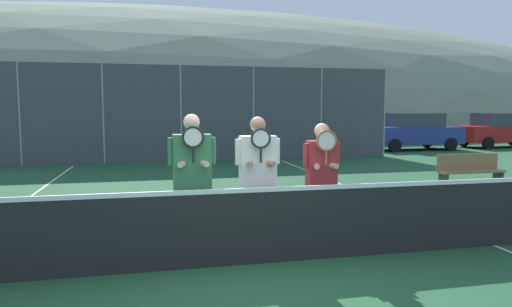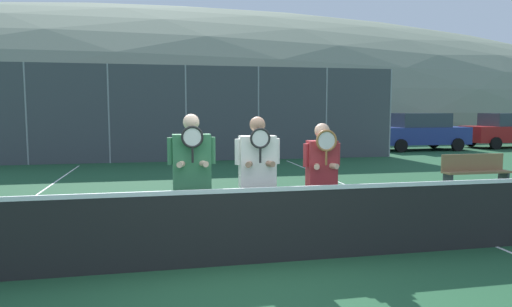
{
  "view_description": "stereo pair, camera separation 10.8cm",
  "coord_description": "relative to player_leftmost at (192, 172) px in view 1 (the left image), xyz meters",
  "views": [
    {
      "loc": [
        -1.0,
        -5.44,
        1.94
      ],
      "look_at": [
        0.39,
        0.77,
        1.32
      ],
      "focal_mm": 32.0,
      "sensor_mm": 36.0,
      "label": 1
    },
    {
      "loc": [
        -0.9,
        -5.46,
        1.94
      ],
      "look_at": [
        0.39,
        0.77,
        1.32
      ],
      "focal_mm": 32.0,
      "sensor_mm": 36.0,
      "label": 2
    }
  ],
  "objects": [
    {
      "name": "car_far_left",
      "position": [
        -3.38,
        13.64,
        -0.21
      ],
      "size": [
        4.24,
        2.04,
        1.77
      ],
      "color": "#285638",
      "rests_on": "ground_plane"
    },
    {
      "name": "hill_distant",
      "position": [
        0.52,
        54.6,
        -1.12
      ],
      "size": [
        132.21,
        73.45,
        25.71
      ],
      "color": "slate",
      "rests_on": "ground_plane"
    },
    {
      "name": "fence_back",
      "position": [
        0.52,
        11.14,
        0.66
      ],
      "size": [
        16.51,
        0.06,
        3.55
      ],
      "color": "gray",
      "rests_on": "ground_plane"
    },
    {
      "name": "car_center",
      "position": [
        6.55,
        13.83,
        -0.18
      ],
      "size": [
        4.1,
        2.01,
        1.84
      ],
      "color": "navy",
      "rests_on": "ground_plane"
    },
    {
      "name": "player_leftmost",
      "position": [
        0.0,
        0.0,
        0.0
      ],
      "size": [
        0.63,
        0.34,
        1.88
      ],
      "color": "white",
      "rests_on": "ground_plane"
    },
    {
      "name": "car_right_of_center",
      "position": [
        11.59,
        13.67,
        -0.22
      ],
      "size": [
        4.42,
        2.07,
        1.75
      ],
      "color": "navy",
      "rests_on": "ground_plane"
    },
    {
      "name": "car_left_of_center",
      "position": [
        1.62,
        13.49,
        -0.16
      ],
      "size": [
        4.22,
        1.96,
        1.89
      ],
      "color": "black",
      "rests_on": "ground_plane"
    },
    {
      "name": "court_line_right_sideline",
      "position": [
        4.23,
        2.5,
        -1.11
      ],
      "size": [
        0.05,
        16.0,
        0.01
      ],
      "primitive_type": "cube",
      "color": "white",
      "rests_on": "ground_plane"
    },
    {
      "name": "ground_plane",
      "position": [
        0.52,
        -0.5,
        -1.12
      ],
      "size": [
        120.0,
        120.0,
        0.0
      ],
      "primitive_type": "plane",
      "color": "#1E4C2D"
    },
    {
      "name": "car_far_right",
      "position": [
        16.89,
        14.03,
        -0.23
      ],
      "size": [
        4.62,
        1.95,
        1.74
      ],
      "color": "maroon",
      "rests_on": "ground_plane"
    },
    {
      "name": "player_center_right",
      "position": [
        1.82,
        0.1,
        -0.09
      ],
      "size": [
        0.54,
        0.34,
        1.74
      ],
      "color": "#232838",
      "rests_on": "ground_plane"
    },
    {
      "name": "player_center_left",
      "position": [
        0.88,
        0.02,
        -0.02
      ],
      "size": [
        0.62,
        0.34,
        1.84
      ],
      "color": "#232838",
      "rests_on": "ground_plane"
    },
    {
      "name": "bench_courtside",
      "position": [
        7.05,
        3.7,
        -0.66
      ],
      "size": [
        1.69,
        0.36,
        0.85
      ],
      "color": "olive",
      "rests_on": "ground_plane"
    },
    {
      "name": "tennis_net",
      "position": [
        0.52,
        -0.5,
        -0.62
      ],
      "size": [
        9.97,
        0.09,
        1.07
      ],
      "color": "gray",
      "rests_on": "ground_plane"
    },
    {
      "name": "clubhouse_building",
      "position": [
        -0.08,
        19.35,
        0.6
      ],
      "size": [
        17.64,
        5.5,
        3.39
      ],
      "color": "#9EA3A8",
      "rests_on": "ground_plane"
    }
  ]
}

